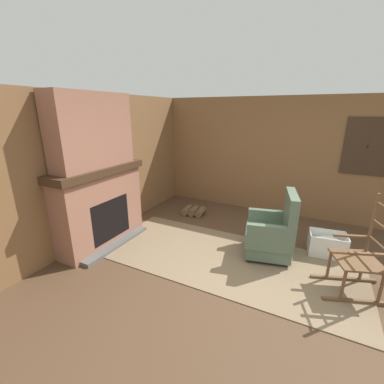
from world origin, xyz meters
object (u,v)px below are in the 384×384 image
firewood_stack (194,211)px  storage_case (106,159)px  oil_lamp_vase (60,167)px  rocking_chair (360,262)px  armchair (272,234)px  laundry_basket (327,244)px

firewood_stack → storage_case: storage_case is taller
firewood_stack → oil_lamp_vase: 2.80m
rocking_chair → armchair: bearing=-39.1°
firewood_stack → oil_lamp_vase: size_ratio=1.77×
firewood_stack → laundry_basket: bearing=-11.2°
laundry_basket → storage_case: size_ratio=2.36×
laundry_basket → armchair: bearing=-150.7°
armchair → rocking_chair: (1.07, -0.37, 0.05)m
oil_lamp_vase → firewood_stack: bearing=70.2°
armchair → storage_case: bearing=-0.5°
firewood_stack → laundry_basket: size_ratio=0.87×
oil_lamp_vase → rocking_chair: bearing=15.7°
armchair → oil_lamp_vase: 3.13m
laundry_basket → storage_case: storage_case is taller
storage_case → rocking_chair: bearing=2.9°
firewood_stack → laundry_basket: (2.52, -0.50, 0.10)m
rocking_chair → laundry_basket: 0.89m
laundry_basket → storage_case: 3.69m
firewood_stack → armchair: bearing=-27.6°
rocking_chair → firewood_stack: size_ratio=2.46×
rocking_chair → storage_case: (-3.67, -0.19, 0.94)m
firewood_stack → oil_lamp_vase: bearing=-109.8°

